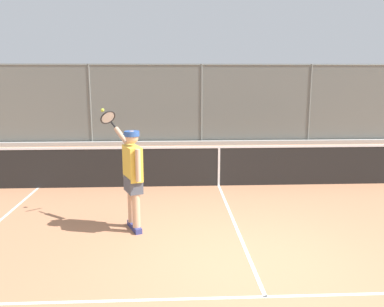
% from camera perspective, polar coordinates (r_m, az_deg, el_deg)
% --- Properties ---
extents(ground_plane, '(60.00, 60.00, 0.00)m').
position_cam_1_polar(ground_plane, '(5.83, 8.58, -15.55)').
color(ground_plane, '#B27551').
extents(fence_backdrop, '(19.39, 1.37, 2.98)m').
position_cam_1_polar(fence_backdrop, '(15.70, 1.17, 6.93)').
color(fence_backdrop, slate).
rests_on(fence_backdrop, ground).
extents(tennis_net, '(10.95, 0.09, 1.07)m').
position_cam_1_polar(tennis_net, '(9.50, 3.84, -1.69)').
color(tennis_net, '#2D2D2D').
rests_on(tennis_net, ground).
extents(tennis_player, '(0.85, 1.22, 2.00)m').
position_cam_1_polar(tennis_player, '(6.78, -8.48, -2.63)').
color(tennis_player, navy).
rests_on(tennis_player, ground).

